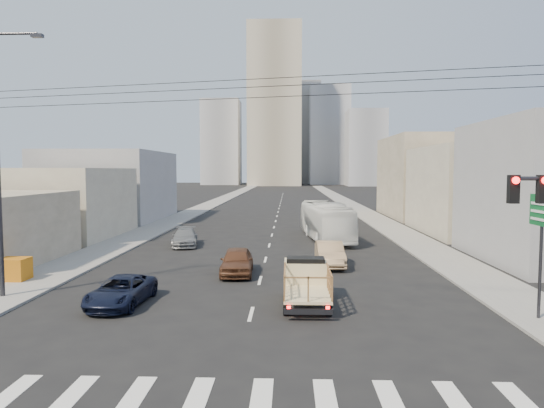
# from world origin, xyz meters

# --- Properties ---
(ground) EXTENTS (420.00, 420.00, 0.00)m
(ground) POSITION_xyz_m (0.00, 0.00, 0.00)
(ground) COLOR black
(ground) RESTS_ON ground
(sidewalk_left) EXTENTS (3.50, 180.00, 0.12)m
(sidewalk_left) POSITION_xyz_m (-11.75, 70.00, 0.06)
(sidewalk_left) COLOR gray
(sidewalk_left) RESTS_ON ground
(sidewalk_right) EXTENTS (3.50, 180.00, 0.12)m
(sidewalk_right) POSITION_xyz_m (11.75, 70.00, 0.06)
(sidewalk_right) COLOR gray
(sidewalk_right) RESTS_ON ground
(lane_dashes) EXTENTS (0.15, 104.00, 0.01)m
(lane_dashes) POSITION_xyz_m (0.00, 53.00, 0.01)
(lane_dashes) COLOR silver
(lane_dashes) RESTS_ON ground
(flatbed_pickup) EXTENTS (1.95, 4.41, 1.90)m
(flatbed_pickup) POSITION_xyz_m (2.28, 3.52, 1.09)
(flatbed_pickup) COLOR beige
(flatbed_pickup) RESTS_ON ground
(navy_pickup) EXTENTS (2.25, 4.48, 1.22)m
(navy_pickup) POSITION_xyz_m (-5.73, 3.14, 0.61)
(navy_pickup) COLOR black
(navy_pickup) RESTS_ON ground
(city_bus) EXTENTS (3.93, 11.47, 3.13)m
(city_bus) POSITION_xyz_m (4.63, 23.41, 1.57)
(city_bus) COLOR white
(city_bus) RESTS_ON ground
(sedan_brown) EXTENTS (1.96, 4.43, 1.48)m
(sedan_brown) POSITION_xyz_m (-1.38, 9.50, 0.74)
(sedan_brown) COLOR #57311E
(sedan_brown) RESTS_ON ground
(sedan_tan) EXTENTS (1.64, 4.52, 1.48)m
(sedan_tan) POSITION_xyz_m (4.02, 12.05, 0.74)
(sedan_tan) COLOR tan
(sedan_tan) RESTS_ON ground
(sedan_grey) EXTENTS (2.56, 4.78, 1.32)m
(sedan_grey) POSITION_xyz_m (-6.49, 19.52, 0.66)
(sedan_grey) COLOR slate
(sedan_grey) RESTS_ON ground
(green_sign) EXTENTS (0.18, 1.60, 5.00)m
(green_sign) POSITION_xyz_m (11.16, 1.50, 3.74)
(green_sign) COLOR #2D2D33
(green_sign) RESTS_ON ground
(streetlamp_left) EXTENTS (2.36, 0.25, 12.00)m
(streetlamp_left) POSITION_xyz_m (-11.39, 4.00, 6.44)
(streetlamp_left) COLOR #2D2D33
(streetlamp_left) RESTS_ON ground
(overhead_wires) EXTENTS (23.01, 5.02, 0.72)m
(overhead_wires) POSITION_xyz_m (0.00, 1.50, 8.97)
(overhead_wires) COLOR black
(overhead_wires) RESTS_ON ground
(crate_stack) EXTENTS (1.80, 1.20, 1.14)m
(crate_stack) POSITION_xyz_m (-13.00, 7.19, 0.69)
(crate_stack) COLOR #BC6A11
(crate_stack) RESTS_ON sidewalk_left
(bldg_right_mid) EXTENTS (11.00, 14.00, 8.00)m
(bldg_right_mid) POSITION_xyz_m (19.50, 28.00, 4.00)
(bldg_right_mid) COLOR #ADA28C
(bldg_right_mid) RESTS_ON ground
(bldg_right_far) EXTENTS (12.00, 16.00, 10.00)m
(bldg_right_far) POSITION_xyz_m (20.00, 44.00, 5.00)
(bldg_right_far) COLOR gray
(bldg_right_far) RESTS_ON ground
(bldg_left_mid) EXTENTS (11.00, 12.00, 6.00)m
(bldg_left_mid) POSITION_xyz_m (-19.00, 24.00, 3.00)
(bldg_left_mid) COLOR #ADA28C
(bldg_left_mid) RESTS_ON ground
(bldg_left_far) EXTENTS (12.00, 16.00, 8.00)m
(bldg_left_far) POSITION_xyz_m (-19.50, 39.00, 4.00)
(bldg_left_far) COLOR gray
(bldg_left_far) RESTS_ON ground
(high_rise_tower) EXTENTS (20.00, 20.00, 60.00)m
(high_rise_tower) POSITION_xyz_m (-4.00, 170.00, 30.00)
(high_rise_tower) COLOR #9E927A
(high_rise_tower) RESTS_ON ground
(midrise_ne) EXTENTS (16.00, 16.00, 40.00)m
(midrise_ne) POSITION_xyz_m (18.00, 185.00, 20.00)
(midrise_ne) COLOR #96979E
(midrise_ne) RESTS_ON ground
(midrise_nw) EXTENTS (15.00, 15.00, 34.00)m
(midrise_nw) POSITION_xyz_m (-26.00, 180.00, 17.00)
(midrise_nw) COLOR #96979E
(midrise_nw) RESTS_ON ground
(midrise_back) EXTENTS (18.00, 18.00, 44.00)m
(midrise_back) POSITION_xyz_m (6.00, 200.00, 22.00)
(midrise_back) COLOR gray
(midrise_back) RESTS_ON ground
(midrise_east) EXTENTS (14.00, 14.00, 28.00)m
(midrise_east) POSITION_xyz_m (30.00, 165.00, 14.00)
(midrise_east) COLOR #96979E
(midrise_east) RESTS_ON ground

